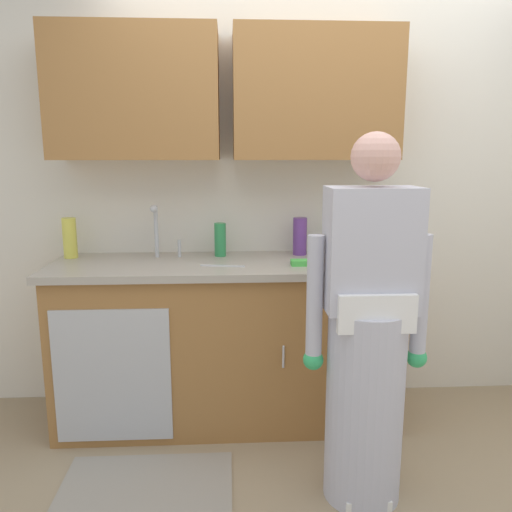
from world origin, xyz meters
TOP-DOWN VIEW (x-y plane):
  - ground_plane at (0.00, 0.00)m, footprint 9.00×9.00m
  - kitchen_wall_with_uppers at (-0.14, 0.99)m, footprint 4.80×0.44m
  - counter_cabinet at (-0.55, 0.70)m, footprint 1.90×0.62m
  - countertop at (-0.55, 0.70)m, footprint 1.96×0.66m
  - sink at (-0.92, 0.71)m, footprint 0.50×0.36m
  - person_at_sink at (0.05, -0.04)m, footprint 0.55×0.34m
  - floor_mat at (-0.94, 0.05)m, footprint 0.80×0.50m
  - bottle_cleaner_spray at (-1.46, 0.86)m, footprint 0.08×0.08m
  - bottle_dish_liquid at (-0.12, 0.88)m, footprint 0.08×0.08m
  - bottle_water_short at (0.16, 0.89)m, footprint 0.07×0.07m
  - bottle_soap at (-0.59, 0.86)m, footprint 0.07×0.07m
  - cup_by_sink at (0.04, 0.74)m, footprint 0.08×0.08m
  - knife_on_counter at (-0.58, 0.58)m, footprint 0.24×0.07m
  - sponge at (-0.15, 0.58)m, footprint 0.11×0.07m

SIDE VIEW (x-z plane):
  - ground_plane at x=0.00m, z-range 0.00..0.00m
  - floor_mat at x=-0.94m, z-range 0.00..0.01m
  - counter_cabinet at x=-0.55m, z-range 0.00..0.90m
  - person_at_sink at x=0.05m, z-range -0.12..1.50m
  - countertop at x=-0.55m, z-range 0.90..0.94m
  - sink at x=-0.92m, z-range 0.75..1.10m
  - knife_on_counter at x=-0.58m, z-range 0.94..0.95m
  - sponge at x=-0.15m, z-range 0.94..0.97m
  - cup_by_sink at x=0.04m, z-range 0.94..1.03m
  - bottle_soap at x=-0.59m, z-range 0.94..1.14m
  - bottle_water_short at x=0.16m, z-range 0.94..1.15m
  - bottle_dish_liquid at x=-0.12m, z-range 0.94..1.16m
  - bottle_cleaner_spray at x=-1.46m, z-range 0.94..1.17m
  - kitchen_wall_with_uppers at x=-0.14m, z-range 0.13..2.83m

